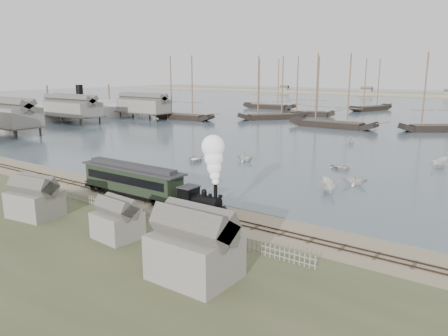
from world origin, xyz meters
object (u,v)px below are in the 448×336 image
Objects in this scene: passenger_coach at (132,179)px; beached_dinghy at (135,186)px; steamship at (80,102)px; locomotive at (210,181)px.

passenger_coach reaches higher than beached_dinghy.
steamship reaches higher than passenger_coach.
steamship reaches higher than locomotive.
locomotive is at bearing -105.78° from steamship.
steamship reaches higher than beached_dinghy.
locomotive is 2.32× the size of beached_dinghy.
locomotive is at bearing 0.00° from passenger_coach.
beached_dinghy is at bearing -108.70° from steamship.
locomotive is 0.55× the size of passenger_coach.
passenger_coach is at bearing -112.91° from beached_dinghy.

